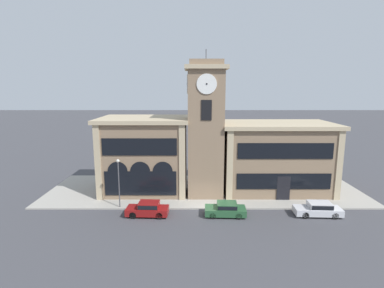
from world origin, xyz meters
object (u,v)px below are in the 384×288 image
(street_lamp, at_px, (117,176))
(parked_car_near, at_px, (147,209))
(parked_car_mid, at_px, (225,209))
(parked_car_far, at_px, (317,208))

(street_lamp, bearing_deg, parked_car_near, -29.96)
(parked_car_mid, bearing_deg, street_lamp, -7.04)
(parked_car_mid, bearing_deg, parked_car_near, 2.63)
(parked_car_near, bearing_deg, street_lamp, -27.33)
(parked_car_mid, xyz_separation_m, street_lamp, (-11.21, 1.91, 2.94))
(parked_car_far, bearing_deg, parked_car_near, 2.63)
(parked_car_near, height_order, street_lamp, street_lamp)
(parked_car_far, height_order, street_lamp, street_lamp)
(parked_car_far, bearing_deg, parked_car_mid, 2.63)
(parked_car_mid, xyz_separation_m, parked_car_far, (9.38, -0.00, 0.03))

